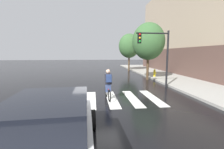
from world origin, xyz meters
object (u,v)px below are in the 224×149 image
object	(u,v)px
sedan_near	(50,130)
street_tree_mid	(129,46)
street_tree_near	(148,41)
fire_hydrant	(155,73)
cyclist	(108,85)
traffic_light_near	(157,49)

from	to	relation	value
sedan_near	street_tree_mid	bearing A→B (deg)	72.33
street_tree_near	fire_hydrant	bearing A→B (deg)	41.12
sedan_near	street_tree_near	distance (m)	13.28
cyclist	street_tree_mid	distance (m)	15.60
traffic_light_near	street_tree_near	bearing A→B (deg)	80.06
street_tree_mid	sedan_near	bearing A→B (deg)	-107.67
cyclist	fire_hydrant	xyz separation A→B (m)	(5.61, 7.38, -0.31)
cyclist	traffic_light_near	size ratio (longest dim) A/B	0.41
sedan_near	fire_hydrant	distance (m)	14.37
sedan_near	fire_hydrant	bearing A→B (deg)	59.17
sedan_near	fire_hydrant	xyz separation A→B (m)	(7.37, 12.34, -0.29)
sedan_near	traffic_light_near	size ratio (longest dim) A/B	1.11
sedan_near	street_tree_mid	xyz separation A→B (m)	(6.25, 19.63, 2.87)
fire_hydrant	street_tree_mid	distance (m)	8.03
cyclist	traffic_light_near	xyz separation A→B (m)	(3.84, 2.71, 2.02)
fire_hydrant	street_tree_near	bearing A→B (deg)	-138.88
traffic_light_near	street_tree_near	world-z (taller)	street_tree_near
traffic_light_near	street_tree_mid	xyz separation A→B (m)	(0.65, 11.96, 0.83)
sedan_near	street_tree_mid	size ratio (longest dim) A/B	0.85
street_tree_near	traffic_light_near	bearing A→B (deg)	-99.94
cyclist	fire_hydrant	world-z (taller)	cyclist
sedan_near	fire_hydrant	size ratio (longest dim) A/B	5.99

